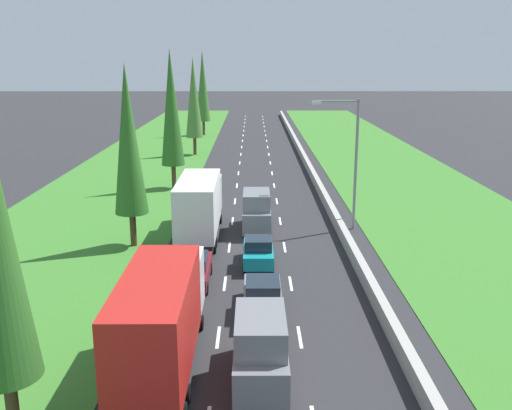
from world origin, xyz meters
TOP-DOWN VIEW (x-y plane):
  - ground_plane at (0.00, 60.00)m, footprint 300.00×300.00m
  - grass_verge_left at (-12.65, 60.00)m, footprint 14.00×140.00m
  - grass_verge_right at (14.35, 60.00)m, footprint 14.00×140.00m
  - median_barrier at (5.70, 60.00)m, footprint 0.44×120.00m
  - lane_markings at (0.00, 60.00)m, footprint 3.64×116.00m
  - red_box_truck_left_lane at (-3.68, 18.30)m, footprint 2.46×9.40m
  - maroon_sedan_left_lane at (-3.44, 26.97)m, footprint 1.82×4.50m
  - grey_van_centre_lane at (0.01, 17.45)m, footprint 1.96×4.90m
  - white_box_truck_left_lane at (-3.74, 35.00)m, footprint 2.46×9.40m
  - grey_sedan_centre_lane at (0.20, 23.51)m, footprint 1.82×4.50m
  - teal_hatchback_centre_lane_fourth at (0.05, 29.79)m, footprint 1.74×3.90m
  - grey_van_centre_lane_fifth at (-0.01, 36.61)m, footprint 1.96×4.90m
  - poplar_tree_second at (-7.84, 33.34)m, footprint 2.08×2.08m
  - poplar_tree_third at (-7.49, 49.98)m, footprint 2.11×2.11m
  - poplar_tree_fourth at (-7.41, 68.72)m, footprint 2.10×2.10m
  - poplar_tree_fifth at (-7.87, 87.44)m, footprint 2.12×2.12m
  - street_light_mast at (6.44, 37.04)m, footprint 3.20×0.28m

SIDE VIEW (x-z plane):
  - ground_plane at x=0.00m, z-range 0.00..0.00m
  - lane_markings at x=0.00m, z-range 0.00..0.01m
  - grass_verge_left at x=-12.65m, z-range 0.00..0.04m
  - grass_verge_right at x=14.35m, z-range 0.00..0.04m
  - median_barrier at x=5.70m, z-range 0.00..0.85m
  - maroon_sedan_left_lane at x=-3.44m, z-range -0.01..1.63m
  - grey_sedan_centre_lane at x=0.20m, z-range -0.01..1.63m
  - teal_hatchback_centre_lane_fourth at x=0.05m, z-range -0.02..1.70m
  - grey_van_centre_lane at x=0.01m, z-range -0.01..2.81m
  - grey_van_centre_lane_fifth at x=-0.01m, z-range -0.01..2.81m
  - red_box_truck_left_lane at x=-3.68m, z-range 0.09..4.27m
  - white_box_truck_left_lane at x=-3.74m, z-range 0.09..4.27m
  - street_light_mast at x=6.44m, z-range 0.73..9.73m
  - poplar_tree_second at x=-7.84m, z-range 1.05..12.45m
  - poplar_tree_fourth at x=-7.41m, z-range 1.05..12.86m
  - poplar_tree_third at x=-7.49m, z-range 1.05..13.54m
  - poplar_tree_fifth at x=-7.87m, z-range 1.05..13.90m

